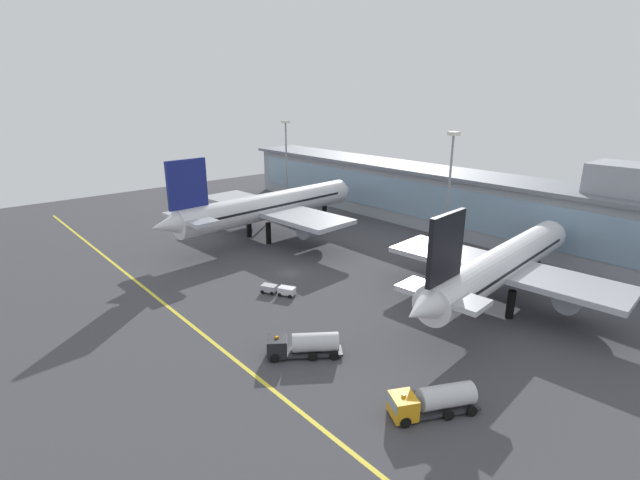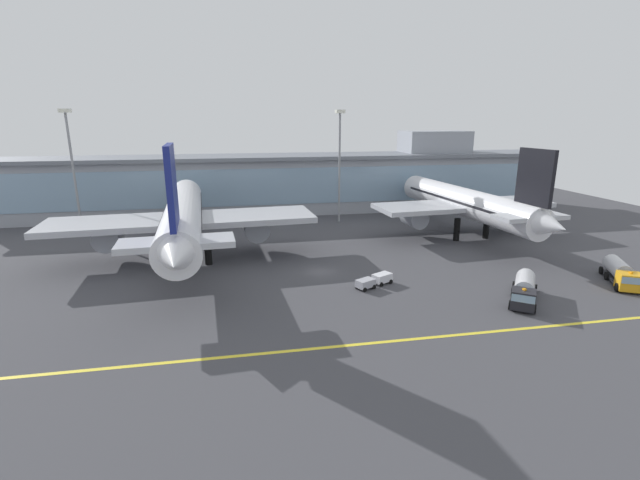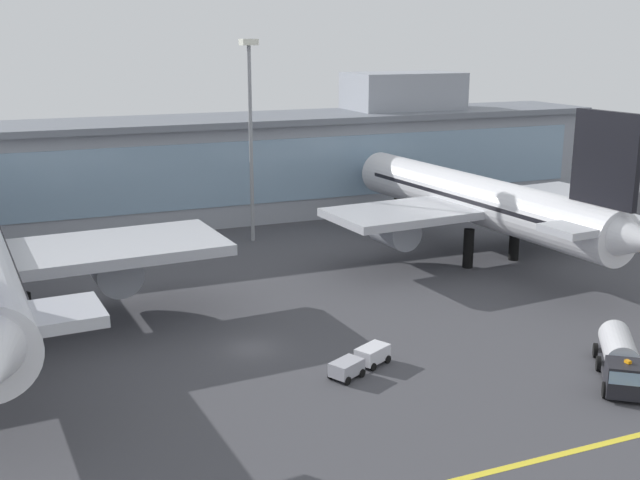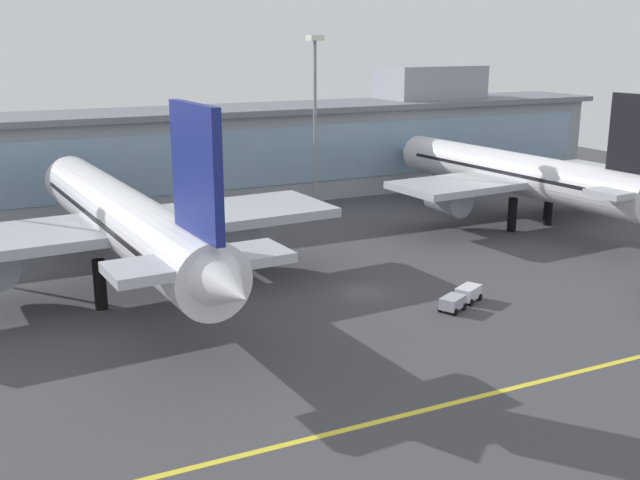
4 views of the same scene
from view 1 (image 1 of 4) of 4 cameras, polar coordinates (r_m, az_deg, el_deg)
name	(u,v)px [view 1 (image 1 of 4)]	position (r m, az deg, el deg)	size (l,w,h in m)	color
ground_plane	(290,273)	(81.54, -3.73, -4.06)	(180.00, 180.00, 0.00)	#424247
taxiway_centreline_stripe	(171,309)	(71.56, -17.97, -8.19)	(144.00, 0.50, 0.01)	yellow
terminal_building	(448,198)	(110.31, 15.59, 5.03)	(130.57, 14.00, 18.63)	#9399A3
airliner_near_left	(269,206)	(100.04, -6.31, 4.16)	(40.95, 53.44, 18.89)	black
airliner_near_right	(501,265)	(72.15, 21.60, -2.91)	(34.41, 48.41, 17.35)	black
fuel_tanker_truck	(431,400)	(48.97, 13.63, -18.80)	(6.36, 9.14, 2.90)	black
baggage_tug_near	(279,290)	(72.93, -5.15, -6.15)	(5.66, 4.01, 1.40)	black
service_truck_far	(302,344)	(56.55, -2.28, -12.83)	(7.36, 8.70, 2.90)	black
apron_light_mast_west	(286,151)	(127.81, -4.23, 11.00)	(1.80, 1.80, 23.32)	gray
apron_light_mast_centre	(450,174)	(93.39, 15.87, 7.88)	(1.80, 1.80, 23.34)	gray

